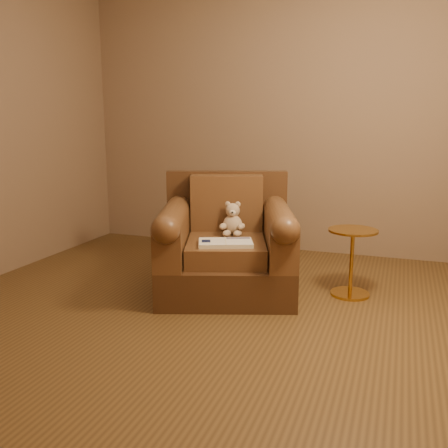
% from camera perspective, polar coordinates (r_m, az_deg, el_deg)
% --- Properties ---
extents(floor, '(4.00, 4.00, 0.00)m').
position_cam_1_polar(floor, '(3.56, -2.77, -10.30)').
color(floor, brown).
rests_on(floor, ground).
extents(room, '(4.02, 4.02, 2.71)m').
position_cam_1_polar(room, '(3.32, -3.08, 18.33)').
color(room, '#896D54').
rests_on(room, ground).
extents(armchair, '(1.27, 1.24, 0.91)m').
position_cam_1_polar(armchair, '(3.94, 0.26, -2.64)').
color(armchair, '#462B17').
rests_on(armchair, floor).
extents(teddy_bear, '(0.19, 0.23, 0.27)m').
position_cam_1_polar(teddy_bear, '(3.98, 0.98, 0.23)').
color(teddy_bear, tan).
rests_on(teddy_bear, armchair).
extents(guidebook, '(0.45, 0.37, 0.03)m').
position_cam_1_polar(guidebook, '(3.66, 0.18, -2.17)').
color(guidebook, beige).
rests_on(guidebook, armchair).
extents(side_table, '(0.37, 0.37, 0.52)m').
position_cam_1_polar(side_table, '(3.96, 14.38, -4.03)').
color(side_table, gold).
rests_on(side_table, floor).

